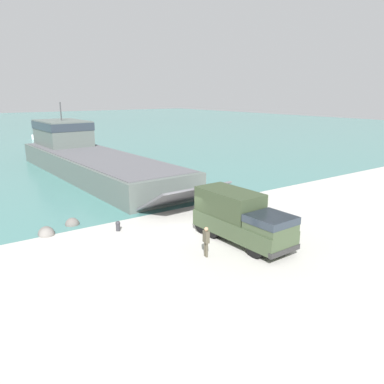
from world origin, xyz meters
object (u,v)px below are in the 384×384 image
object	(u,v)px
landing_craft	(87,155)
military_truck	(241,218)
mooring_bollard	(118,225)
moored_boat_b	(48,136)
soldier_on_ramp	(206,240)

from	to	relation	value
landing_craft	military_truck	distance (m)	27.06
landing_craft	mooring_bollard	size ratio (longest dim) A/B	48.51
moored_boat_b	military_truck	bearing A→B (deg)	-135.89
military_truck	mooring_bollard	size ratio (longest dim) A/B	10.07
landing_craft	moored_boat_b	bearing A→B (deg)	79.93
landing_craft	soldier_on_ramp	world-z (taller)	landing_craft
mooring_bollard	military_truck	bearing A→B (deg)	-48.01
military_truck	mooring_bollard	world-z (taller)	military_truck
moored_boat_b	mooring_bollard	size ratio (longest dim) A/B	8.30
landing_craft	moored_boat_b	world-z (taller)	landing_craft
landing_craft	mooring_bollard	bearing A→B (deg)	-106.74
moored_boat_b	mooring_bollard	distance (m)	59.27
moored_boat_b	mooring_bollard	bearing A→B (deg)	-141.80
moored_boat_b	soldier_on_ramp	bearing A→B (deg)	-138.64
landing_craft	military_truck	world-z (taller)	landing_craft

